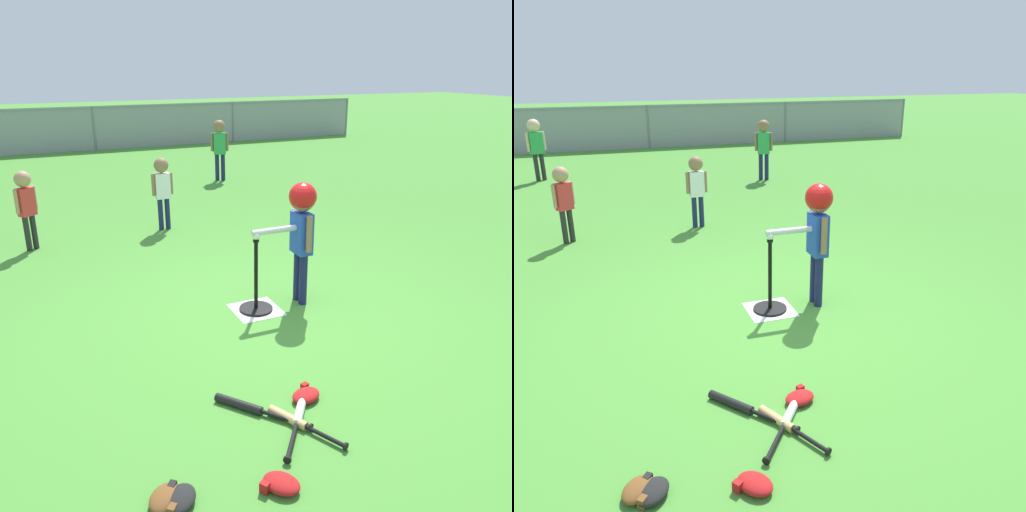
{
  "view_description": "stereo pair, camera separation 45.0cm",
  "coord_description": "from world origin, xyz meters",
  "views": [
    {
      "loc": [
        -1.95,
        -3.96,
        2.22
      ],
      "look_at": [
        -0.09,
        0.14,
        0.55
      ],
      "focal_mm": 36.62,
      "sensor_mm": 36.0,
      "label": 1
    },
    {
      "loc": [
        -1.53,
        -4.12,
        2.22
      ],
      "look_at": [
        -0.09,
        0.14,
        0.55
      ],
      "focal_mm": 36.62,
      "sensor_mm": 36.0,
      "label": 2
    }
  ],
  "objects": [
    {
      "name": "glove_outfield_drop",
      "position": [
        -1.5,
        -1.79,
        0.04
      ],
      "size": [
        0.26,
        0.27,
        0.07
      ],
      "color": "brown",
      "rests_on": "ground_plane"
    },
    {
      "name": "batting_tee",
      "position": [
        -0.09,
        0.14,
        0.11
      ],
      "size": [
        0.32,
        0.32,
        0.71
      ],
      "color": "black",
      "rests_on": "ground_plane"
    },
    {
      "name": "fielder_deep_center",
      "position": [
        -1.94,
        2.87,
        0.64
      ],
      "size": [
        0.25,
        0.21,
        1.0
      ],
      "color": "#262626",
      "rests_on": "ground_plane"
    },
    {
      "name": "baseball_on_tee",
      "position": [
        -0.09,
        0.14,
        0.74
      ],
      "size": [
        0.07,
        0.07,
        0.07
      ],
      "primitive_type": "sphere",
      "color": "white",
      "rests_on": "batting_tee"
    },
    {
      "name": "fielder_deep_right",
      "position": [
        1.69,
        5.77,
        0.76
      ],
      "size": [
        0.34,
        0.23,
        1.18
      ],
      "color": "#191E4C",
      "rests_on": "ground_plane"
    },
    {
      "name": "spare_bat_silver",
      "position": [
        -0.5,
        -1.46,
        0.03
      ],
      "size": [
        0.46,
        0.57,
        0.06
      ],
      "color": "silver",
      "rests_on": "ground_plane"
    },
    {
      "name": "outfield_fence",
      "position": [
        0.0,
        10.77,
        0.62
      ],
      "size": [
        16.06,
        0.06,
        1.15
      ],
      "color": "slate",
      "rests_on": "ground_plane"
    },
    {
      "name": "glove_by_plate",
      "position": [
        -0.89,
        -1.95,
        0.04
      ],
      "size": [
        0.26,
        0.27,
        0.07
      ],
      "color": "#B21919",
      "rests_on": "ground_plane"
    },
    {
      "name": "home_plate",
      "position": [
        -0.09,
        0.14,
        0.0
      ],
      "size": [
        0.44,
        0.44,
        0.01
      ],
      "primitive_type": "cube",
      "color": "white",
      "rests_on": "ground_plane"
    },
    {
      "name": "batter_child",
      "position": [
        0.38,
        0.13,
        0.85
      ],
      "size": [
        0.64,
        0.34,
        1.19
      ],
      "color": "#191E4C",
      "rests_on": "ground_plane"
    },
    {
      "name": "glove_near_bats",
      "position": [
        -1.43,
        -1.82,
        0.04
      ],
      "size": [
        0.26,
        0.27,
        0.07
      ],
      "color": "black",
      "rests_on": "ground_plane"
    },
    {
      "name": "ground_plane",
      "position": [
        0.0,
        0.0,
        0.0
      ],
      "size": [
        60.0,
        60.0,
        0.0
      ],
      "primitive_type": "plane",
      "color": "#478C33"
    },
    {
      "name": "glove_tossed_aside",
      "position": [
        -0.35,
        -1.3,
        0.04
      ],
      "size": [
        0.26,
        0.23,
        0.07
      ],
      "color": "#B21919",
      "rests_on": "ground_plane"
    },
    {
      "name": "spare_bat_black",
      "position": [
        -0.77,
        -1.25,
        0.03
      ],
      "size": [
        0.49,
        0.6,
        0.06
      ],
      "color": "black",
      "rests_on": "ground_plane"
    },
    {
      "name": "fielder_deep_left",
      "position": [
        -0.2,
        3.02,
        0.65
      ],
      "size": [
        0.3,
        0.2,
        1.01
      ],
      "color": "#191E4C",
      "rests_on": "ground_plane"
    },
    {
      "name": "fielder_near_left",
      "position": [
        -2.56,
        7.15,
        0.77
      ],
      "size": [
        0.34,
        0.24,
        1.2
      ],
      "color": "#262626",
      "rests_on": "ground_plane"
    },
    {
      "name": "spare_bat_wood",
      "position": [
        -0.55,
        -1.51,
        0.03
      ],
      "size": [
        0.31,
        0.55,
        0.06
      ],
      "color": "#DBB266",
      "rests_on": "ground_plane"
    }
  ]
}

